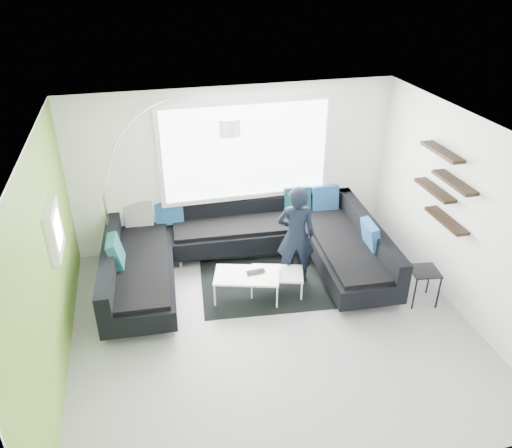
# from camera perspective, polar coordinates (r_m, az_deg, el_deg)

# --- Properties ---
(ground) EXTENTS (5.50, 5.50, 0.00)m
(ground) POSITION_cam_1_polar(r_m,az_deg,el_deg) (7.21, 1.85, -11.53)
(ground) COLOR gray
(ground) RESTS_ON ground
(room_shell) EXTENTS (5.54, 5.04, 2.82)m
(room_shell) POSITION_cam_1_polar(r_m,az_deg,el_deg) (6.38, 1.94, 2.17)
(room_shell) COLOR white
(room_shell) RESTS_ON ground
(sectional_sofa) EXTENTS (4.49, 2.94, 0.94)m
(sectional_sofa) POSITION_cam_1_polar(r_m,az_deg,el_deg) (7.97, -1.25, -3.45)
(sectional_sofa) COLOR black
(sectional_sofa) RESTS_ON ground
(rug) EXTENTS (2.29, 1.77, 0.01)m
(rug) POSITION_cam_1_polar(r_m,az_deg,el_deg) (8.01, 1.53, -6.76)
(rug) COLOR black
(rug) RESTS_ON ground
(coffee_table) EXTENTS (1.40, 1.05, 0.41)m
(coffee_table) POSITION_cam_1_polar(r_m,az_deg,el_deg) (7.67, 0.67, -6.77)
(coffee_table) COLOR silver
(coffee_table) RESTS_ON ground
(arc_lamp) EXTENTS (2.74, 1.72, 2.70)m
(arc_lamp) POSITION_cam_1_polar(r_m,az_deg,el_deg) (8.05, -17.05, 3.15)
(arc_lamp) COLOR white
(arc_lamp) RESTS_ON ground
(side_table) EXTENTS (0.46, 0.46, 0.55)m
(side_table) POSITION_cam_1_polar(r_m,az_deg,el_deg) (7.89, 18.42, -6.72)
(side_table) COLOR black
(side_table) RESTS_ON ground
(person) EXTENTS (0.78, 0.67, 1.63)m
(person) POSITION_cam_1_polar(r_m,az_deg,el_deg) (7.70, 4.57, -1.29)
(person) COLOR black
(person) RESTS_ON ground
(laptop) EXTENTS (0.31, 0.22, 0.02)m
(laptop) POSITION_cam_1_polar(r_m,az_deg,el_deg) (7.50, 0.06, -5.67)
(laptop) COLOR black
(laptop) RESTS_ON coffee_table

